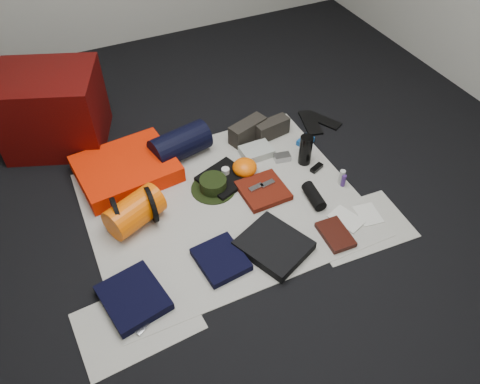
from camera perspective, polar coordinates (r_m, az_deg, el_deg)
name	(u,v)px	position (r m, az deg, el deg)	size (l,w,h in m)	color
floor	(223,205)	(2.87, -2.06, -1.61)	(4.50, 4.50, 0.02)	black
newspaper_mat	(223,204)	(2.86, -2.07, -1.44)	(1.60, 1.30, 0.01)	beige
newspaper_sheet_front_left	(137,321)	(2.44, -12.39, -15.13)	(0.58, 0.40, 0.00)	beige
newspaper_sheet_front_right	(359,226)	(2.83, 14.31, -4.05)	(0.58, 0.40, 0.00)	beige
red_cabinet	(52,109)	(3.40, -21.90, 9.32)	(0.63, 0.53, 0.53)	#480605
sleeping_pad	(126,169)	(3.09, -13.69, 2.77)	(0.60, 0.49, 0.11)	#F72502
stuff_sack	(135,211)	(2.75, -12.72, -2.32)	(0.19, 0.19, 0.33)	#F55D04
sack_strap_left	(117,215)	(2.74, -14.75, -2.79)	(0.22, 0.22, 0.03)	black
sack_strap_right	(151,205)	(2.75, -10.78, -1.52)	(0.22, 0.22, 0.03)	black
navy_duffel	(180,144)	(3.14, -7.31, 5.83)	(0.20, 0.20, 0.39)	black
boonie_brim	(213,188)	(2.95, -3.26, 0.44)	(0.28, 0.28, 0.01)	black
boonie_crown	(213,184)	(2.92, -3.30, 1.02)	(0.17, 0.17, 0.07)	black
hiking_boot_left	(248,131)	(3.28, 0.93, 7.50)	(0.28, 0.10, 0.14)	#292520
hiking_boot_right	(272,128)	(3.32, 3.89, 7.75)	(0.25, 0.09, 0.13)	#292520
flip_flop_left	(310,123)	(3.50, 8.58, 8.36)	(0.11, 0.29, 0.02)	black
flip_flop_right	(324,121)	(3.54, 10.23, 8.52)	(0.09, 0.25, 0.01)	black
trousers_navy_a	(134,298)	(2.48, -12.85, -12.43)	(0.29, 0.33, 0.05)	black
trousers_navy_b	(221,259)	(2.56, -2.34, -8.21)	(0.24, 0.28, 0.04)	black
trousers_charcoal	(274,245)	(2.62, 4.13, -6.51)	(0.31, 0.36, 0.06)	black
black_tshirt	(225,178)	(3.00, -1.89, 1.68)	(0.29, 0.27, 0.03)	black
red_shirt	(263,190)	(2.91, 2.84, 0.18)	(0.27, 0.27, 0.04)	#571409
orange_stuff_sack	(245,167)	(3.01, 0.58, 3.01)	(0.16, 0.16, 0.10)	#F55D04
first_aid_pouch	(256,151)	(3.18, 2.02, 4.97)	(0.21, 0.16, 0.05)	#9DA59C
water_bottle	(305,150)	(3.09, 7.99, 5.10)	(0.08, 0.08, 0.21)	black
speaker	(314,196)	(2.88, 9.00, -0.49)	(0.08, 0.08, 0.20)	black
compact_camera	(282,157)	(3.15, 5.16, 4.24)	(0.11, 0.06, 0.04)	#9D9EA2
cyan_case	(305,141)	(3.30, 7.97, 6.17)	(0.12, 0.08, 0.04)	#0F4996
toiletry_purple	(343,180)	(3.01, 12.50, 1.38)	(0.03, 0.03, 0.09)	#3D2067
toiletry_clear	(342,177)	(3.01, 12.30, 1.78)	(0.04, 0.04, 0.11)	#A4A9A5
paperback_book	(335,235)	(2.73, 11.56, -5.10)	(0.15, 0.23, 0.03)	black
map_booklet	(346,219)	(2.84, 12.83, -3.23)	(0.13, 0.19, 0.01)	beige
map_printout	(368,214)	(2.90, 15.34, -2.64)	(0.13, 0.17, 0.01)	beige
sunglasses	(317,168)	(3.11, 9.32, 2.92)	(0.10, 0.04, 0.02)	black
key_cluster	(139,327)	(2.41, -12.18, -15.74)	(0.07, 0.07, 0.01)	#9D9EA2
tape_roll	(225,171)	(3.00, -1.78, 2.59)	(0.05, 0.05, 0.04)	silver
energy_bar_a	(256,187)	(2.89, 1.97, 0.56)	(0.10, 0.04, 0.01)	#9D9EA2
energy_bar_b	(268,184)	(2.92, 3.38, 1.02)	(0.10, 0.04, 0.01)	#9D9EA2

